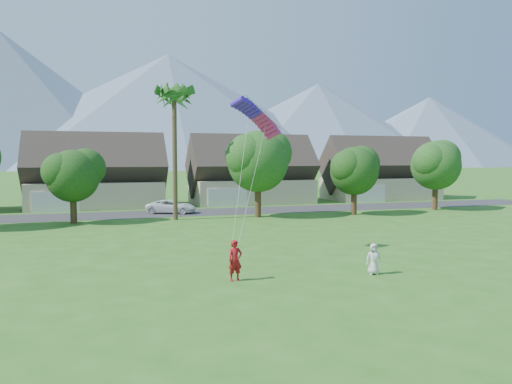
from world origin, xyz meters
name	(u,v)px	position (x,y,z in m)	size (l,w,h in m)	color
ground	(331,300)	(0.00, 0.00, 0.00)	(500.00, 500.00, 0.00)	#2D6019
street	(186,213)	(0.00, 34.00, 0.01)	(90.00, 7.00, 0.01)	#2D2D30
kite_flyer	(235,260)	(-2.86, 4.36, 0.98)	(0.71, 0.47, 1.96)	maroon
watcher	(374,259)	(4.10, 3.49, 0.78)	(0.76, 0.50, 1.57)	silver
parked_car	(171,206)	(-1.58, 34.00, 0.71)	(2.37, 5.15, 1.43)	white
mountain_ridge	(132,114)	(10.40, 260.00, 29.07)	(540.00, 240.00, 70.00)	slate
houses_row	(177,177)	(0.49, 42.99, 3.44)	(72.75, 8.19, 8.86)	beige
tree_row	(185,168)	(-1.14, 27.92, 4.89)	(62.27, 6.67, 8.45)	#47301C
fan_palm	(174,93)	(-2.00, 28.50, 11.80)	(3.00, 3.00, 13.80)	#4C3D26
parafoil_kite	(257,115)	(0.31, 10.75, 8.41)	(3.55, 1.35, 0.50)	#3D18BA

